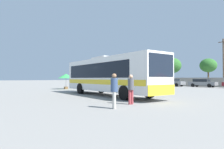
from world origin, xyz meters
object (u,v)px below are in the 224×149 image
object	(u,v)px
attendant_by_bus_door	(131,88)
roadside_tree_left	(172,66)
coach_bus_white_yellow	(108,74)
parked_car_second_grey	(172,82)
passenger_waiting_on_apron	(114,89)
utility_pole_near	(223,62)
vendor_umbrella_secondary_green	(66,76)
parked_car_leftmost_red	(144,82)
parked_car_third_grey	(202,83)
roadside_tree_midleft	(208,65)

from	to	relation	value
attendant_by_bus_door	roadside_tree_left	bearing A→B (deg)	115.72
coach_bus_white_yellow	parked_car_second_grey	xyz separation A→B (m)	(-6.47, 22.89, -1.10)
passenger_waiting_on_apron	utility_pole_near	bearing A→B (deg)	98.65
utility_pole_near	passenger_waiting_on_apron	bearing A→B (deg)	-81.35
coach_bus_white_yellow	attendant_by_bus_door	xyz separation A→B (m)	(5.35, -3.08, -0.89)
attendant_by_bus_door	vendor_umbrella_secondary_green	bearing A→B (deg)	161.80
vendor_umbrella_secondary_green	passenger_waiting_on_apron	bearing A→B (deg)	-23.04
parked_car_leftmost_red	vendor_umbrella_secondary_green	bearing A→B (deg)	-85.51
vendor_umbrella_secondary_green	roadside_tree_left	distance (m)	27.88
attendant_by_bus_door	parked_car_leftmost_red	world-z (taller)	attendant_by_bus_door
parked_car_leftmost_red	utility_pole_near	size ratio (longest dim) A/B	0.45
coach_bus_white_yellow	utility_pole_near	distance (m)	29.66
roadside_tree_left	vendor_umbrella_secondary_green	bearing A→B (deg)	-92.05
roadside_tree_left	parked_car_third_grey	bearing A→B (deg)	-34.68
parked_car_leftmost_red	parked_car_second_grey	xyz separation A→B (m)	(6.83, -0.02, 0.00)
vendor_umbrella_secondary_green	utility_pole_near	bearing A→B (deg)	65.50
coach_bus_white_yellow	vendor_umbrella_secondary_green	size ratio (longest dim) A/B	5.32
vendor_umbrella_secondary_green	utility_pole_near	size ratio (longest dim) A/B	0.25
vendor_umbrella_secondary_green	roadside_tree_left	xyz separation A→B (m)	(0.99, 27.72, 2.74)
vendor_umbrella_secondary_green	parked_car_third_grey	xyz separation A→B (m)	(10.66, 21.03, -1.07)
parked_car_leftmost_red	parked_car_third_grey	distance (m)	12.27
coach_bus_white_yellow	parked_car_third_grey	distance (m)	23.60
coach_bus_white_yellow	vendor_umbrella_secondary_green	bearing A→B (deg)	167.84
attendant_by_bus_door	passenger_waiting_on_apron	size ratio (longest dim) A/B	0.99
utility_pole_near	roadside_tree_midleft	distance (m)	5.87
attendant_by_bus_door	parked_car_second_grey	size ratio (longest dim) A/B	0.38
coach_bus_white_yellow	parked_car_second_grey	bearing A→B (deg)	105.78
parked_car_leftmost_red	passenger_waiting_on_apron	bearing A→B (deg)	-55.50
coach_bus_white_yellow	parked_car_second_grey	size ratio (longest dim) A/B	2.65
attendant_by_bus_door	parked_car_second_grey	bearing A→B (deg)	114.46
parked_car_second_grey	utility_pole_near	size ratio (longest dim) A/B	0.50
roadside_tree_left	parked_car_leftmost_red	bearing A→B (deg)	-109.46
coach_bus_white_yellow	parked_car_second_grey	world-z (taller)	coach_bus_white_yellow
parked_car_leftmost_red	parked_car_third_grey	xyz separation A→B (m)	(12.26, 0.64, -0.03)
roadside_tree_left	utility_pole_near	bearing A→B (deg)	-3.72
parked_car_third_grey	coach_bus_white_yellow	bearing A→B (deg)	-87.48
parked_car_second_grey	utility_pole_near	bearing A→B (deg)	43.09
parked_car_second_grey	utility_pole_near	distance (m)	10.48
utility_pole_near	vendor_umbrella_secondary_green	bearing A→B (deg)	-114.50
vendor_umbrella_secondary_green	parked_car_third_grey	distance (m)	23.60
parked_car_second_grey	roadside_tree_left	bearing A→B (deg)	119.94
utility_pole_near	roadside_tree_midleft	xyz separation A→B (m)	(-4.27, 4.01, -0.37)
passenger_waiting_on_apron	roadside_tree_left	size ratio (longest dim) A/B	0.28
parked_car_third_grey	utility_pole_near	size ratio (longest dim) A/B	0.49
passenger_waiting_on_apron	parked_car_leftmost_red	size ratio (longest dim) A/B	0.43
coach_bus_white_yellow	roadside_tree_midleft	size ratio (longest dim) A/B	2.05
coach_bus_white_yellow	attendant_by_bus_door	bearing A→B (deg)	-29.96
passenger_waiting_on_apron	vendor_umbrella_secondary_green	world-z (taller)	vendor_umbrella_secondary_green
coach_bus_white_yellow	parked_car_third_grey	world-z (taller)	coach_bus_white_yellow
parked_car_third_grey	roadside_tree_midleft	distance (m)	10.93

